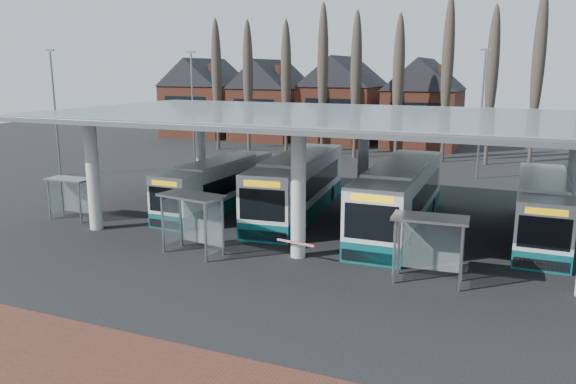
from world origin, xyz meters
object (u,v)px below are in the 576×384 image
at_px(bus_2, 400,198).
at_px(bus_3, 541,209).
at_px(shelter_1, 194,210).
at_px(shelter_2, 430,234).
at_px(shelter_0, 71,189).
at_px(bus_1, 298,186).
at_px(bus_0, 218,186).

xyz_separation_m(bus_2, bus_3, (7.16, 1.27, -0.22)).
bearing_deg(shelter_1, shelter_2, 12.74).
bearing_deg(shelter_0, bus_3, 12.88).
xyz_separation_m(bus_1, shelter_0, (-11.65, -6.49, 0.08)).
bearing_deg(shelter_1, bus_2, 54.67).
bearing_deg(bus_0, shelter_2, -26.99).
height_order(bus_3, shelter_2, bus_3).
distance_m(bus_2, shelter_0, 18.91).
bearing_deg(shelter_0, bus_2, 14.77).
relative_size(shelter_0, shelter_1, 0.80).
height_order(bus_0, bus_1, bus_1).
distance_m(shelter_0, shelter_1, 10.40).
bearing_deg(shelter_0, bus_1, 27.08).
bearing_deg(bus_1, bus_0, -176.70).
xyz_separation_m(bus_3, shelter_2, (-4.33, -8.73, 0.54)).
distance_m(bus_1, shelter_1, 9.25).
bearing_deg(bus_2, shelter_0, -164.35).
height_order(bus_1, bus_3, bus_1).
bearing_deg(shelter_2, bus_1, 133.90).
bearing_deg(bus_1, shelter_2, -48.64).
height_order(bus_1, bus_2, bus_2).
distance_m(bus_0, shelter_2, 16.27).
distance_m(bus_0, shelter_1, 8.99).
distance_m(bus_1, bus_2, 6.53).
distance_m(shelter_0, shelter_2, 21.02).
bearing_deg(bus_3, bus_2, -170.11).
bearing_deg(shelter_2, bus_3, 59.97).
relative_size(bus_1, bus_2, 1.00).
bearing_deg(bus_1, bus_2, -15.18).
xyz_separation_m(bus_0, shelter_1, (3.49, -8.26, 0.66)).
xyz_separation_m(bus_2, shelter_1, (-8.03, -8.09, 0.39)).
bearing_deg(bus_1, bus_3, -5.14).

